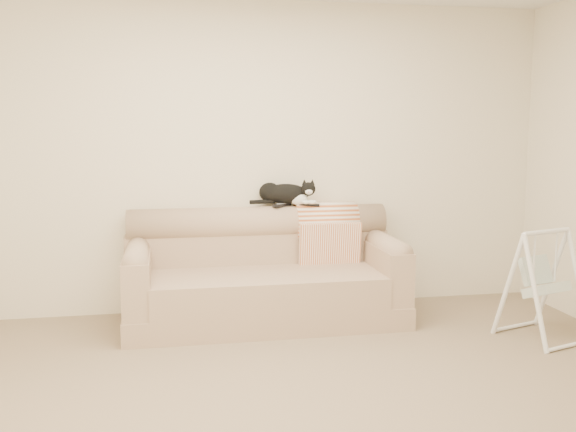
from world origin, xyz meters
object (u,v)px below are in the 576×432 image
Objects in this scene: remote_b at (309,205)px; baby_swing at (543,284)px; remote_a at (282,205)px; sofa at (263,277)px; tuxedo_cat at (286,193)px.

remote_b is 0.21× the size of baby_swing.
baby_swing is at bearing -34.08° from remote_b.
remote_a is 0.23m from remote_b.
remote_a is 1.00× the size of remote_b.
remote_a is at bearing 169.83° from remote_b.
sofa is at bearing 156.69° from baby_swing.
tuxedo_cat reaches higher than remote_b.
remote_b is at bearing -10.17° from remote_a.
sofa is 3.92× the size of tuxedo_cat.
sofa is at bearing -131.78° from tuxedo_cat.
sofa is 0.73m from remote_b.
sofa is 0.64m from remote_a.
tuxedo_cat is (0.23, 0.26, 0.65)m from sofa.
remote_b is 0.22m from tuxedo_cat.
remote_a is 0.21× the size of baby_swing.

